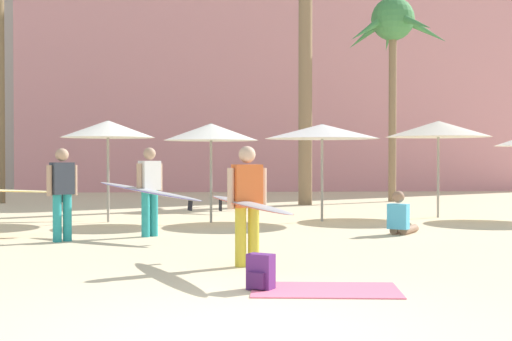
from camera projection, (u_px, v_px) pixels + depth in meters
ground at (239, 331)px, 6.30m from camera, size 120.00×120.00×0.00m
hotel_pink at (279, 17)px, 36.34m from camera, size 24.33×8.71×17.42m
palm_tree_left at (393, 30)px, 24.86m from camera, size 3.73×3.83×7.13m
cafe_umbrella_1 at (438, 129)px, 18.24m from camera, size 2.67×2.67×2.48m
cafe_umbrella_2 at (211, 132)px, 16.80m from camera, size 2.24×2.24×2.35m
cafe_umbrella_5 at (322, 132)px, 17.14m from camera, size 2.76×2.76×2.35m
cafe_umbrella_7 at (108, 129)px, 16.90m from camera, size 2.22×2.22×2.42m
beach_towel at (325, 290)px, 8.23m from camera, size 1.80×1.16×0.01m
backpack at (260, 273)px, 8.27m from camera, size 0.35×0.34×0.42m
person_far_right at (401, 219)px, 14.27m from camera, size 0.80×0.93×0.88m
person_near_right at (247, 202)px, 9.95m from camera, size 1.23×2.80×1.70m
person_mid_left at (149, 189)px, 13.73m from camera, size 2.29×2.09×1.74m
person_near_left at (62, 190)px, 13.03m from camera, size 0.53×0.45×1.71m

